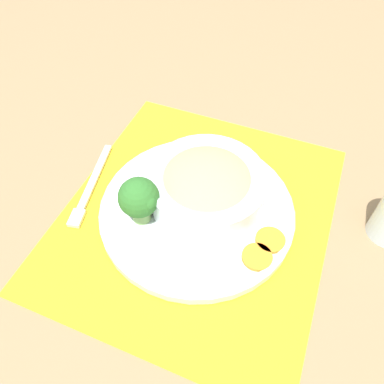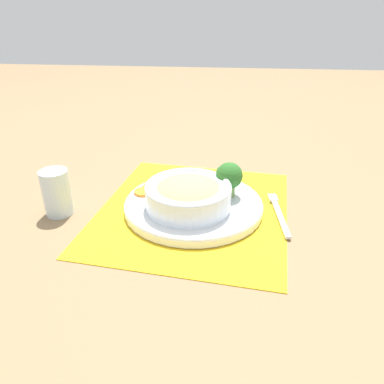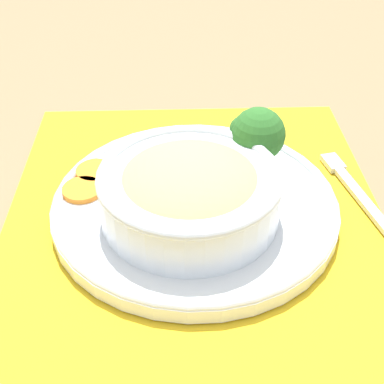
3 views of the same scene
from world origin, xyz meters
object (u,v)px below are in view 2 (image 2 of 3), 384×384
(water_glass, at_px, (57,195))
(fork, at_px, (277,210))
(bowl, at_px, (188,194))
(broccoli_floret, at_px, (229,177))

(water_glass, relative_size, fork, 0.56)
(bowl, distance_m, fork, 0.20)
(water_glass, height_order, fork, water_glass)
(water_glass, xyz_separation_m, fork, (0.48, 0.05, -0.04))
(bowl, xyz_separation_m, fork, (0.20, 0.03, -0.05))
(broccoli_floret, xyz_separation_m, fork, (0.11, -0.04, -0.06))
(fork, bearing_deg, bowl, -176.76)
(bowl, relative_size, water_glass, 1.82)
(broccoli_floret, height_order, fork, broccoli_floret)
(broccoli_floret, bearing_deg, water_glass, -166.80)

